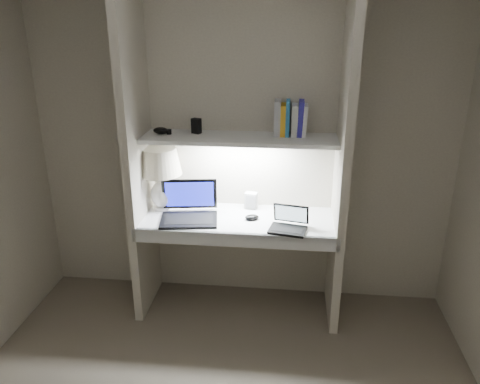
# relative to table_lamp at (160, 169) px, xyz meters

# --- Properties ---
(back_wall) EXTENTS (3.20, 0.01, 2.50)m
(back_wall) POSITION_rel_table_lamp_xyz_m (0.60, 0.17, 0.15)
(back_wall) COLOR beige
(back_wall) RESTS_ON floor
(alcove_panel_left) EXTENTS (0.06, 0.55, 2.50)m
(alcove_panel_left) POSITION_rel_table_lamp_xyz_m (-0.13, -0.11, 0.15)
(alcove_panel_left) COLOR beige
(alcove_panel_left) RESTS_ON floor
(alcove_panel_right) EXTENTS (0.06, 0.55, 2.50)m
(alcove_panel_right) POSITION_rel_table_lamp_xyz_m (1.33, -0.11, 0.15)
(alcove_panel_right) COLOR beige
(alcove_panel_right) RESTS_ON floor
(desk) EXTENTS (1.40, 0.55, 0.04)m
(desk) POSITION_rel_table_lamp_xyz_m (0.60, -0.11, -0.35)
(desk) COLOR white
(desk) RESTS_ON alcove_panel_left
(desk_apron) EXTENTS (1.46, 0.03, 0.10)m
(desk_apron) POSITION_rel_table_lamp_xyz_m (0.60, -0.37, -0.38)
(desk_apron) COLOR silver
(desk_apron) RESTS_ON desk
(shelf) EXTENTS (1.40, 0.36, 0.03)m
(shelf) POSITION_rel_table_lamp_xyz_m (0.60, -0.01, 0.25)
(shelf) COLOR silver
(shelf) RESTS_ON back_wall
(strip_light) EXTENTS (0.60, 0.04, 0.02)m
(strip_light) POSITION_rel_table_lamp_xyz_m (0.60, -0.01, 0.23)
(strip_light) COLOR white
(strip_light) RESTS_ON shelf
(table_lamp) EXTENTS (0.33, 0.33, 0.49)m
(table_lamp) POSITION_rel_table_lamp_xyz_m (0.00, 0.00, 0.00)
(table_lamp) COLOR white
(table_lamp) RESTS_ON desk
(laptop_main) EXTENTS (0.46, 0.41, 0.27)m
(laptop_main) POSITION_rel_table_lamp_xyz_m (0.24, -0.14, -0.27)
(laptop_main) COLOR black
(laptop_main) RESTS_ON desk
(laptop_netbook) EXTENTS (0.29, 0.27, 0.16)m
(laptop_netbook) POSITION_rel_table_lamp_xyz_m (0.98, -0.26, -0.29)
(laptop_netbook) COLOR black
(laptop_netbook) RESTS_ON desk
(speaker) EXTENTS (0.10, 0.08, 0.13)m
(speaker) POSITION_rel_table_lamp_xyz_m (0.68, 0.09, -0.26)
(speaker) COLOR silver
(speaker) RESTS_ON desk
(mouse) EXTENTS (0.12, 0.09, 0.04)m
(mouse) POSITION_rel_table_lamp_xyz_m (0.71, -0.12, -0.31)
(mouse) COLOR black
(mouse) RESTS_ON desk
(cable_coil) EXTENTS (0.11, 0.11, 0.01)m
(cable_coil) POSITION_rel_table_lamp_xyz_m (0.99, 0.01, -0.32)
(cable_coil) COLOR black
(cable_coil) RESTS_ON desk
(sticky_note) EXTENTS (0.09, 0.09, 0.00)m
(sticky_note) POSITION_rel_table_lamp_xyz_m (0.13, -0.16, -0.33)
(sticky_note) COLOR yellow
(sticky_note) RESTS_ON desk
(book_row) EXTENTS (0.24, 0.17, 0.25)m
(book_row) POSITION_rel_table_lamp_xyz_m (0.96, 0.08, 0.38)
(book_row) COLOR white
(book_row) RESTS_ON shelf
(shelf_box) EXTENTS (0.08, 0.07, 0.11)m
(shelf_box) POSITION_rel_table_lamp_xyz_m (0.28, 0.06, 0.32)
(shelf_box) COLOR black
(shelf_box) RESTS_ON shelf
(shelf_gadget) EXTENTS (0.12, 0.10, 0.05)m
(shelf_gadget) POSITION_rel_table_lamp_xyz_m (0.02, 0.01, 0.29)
(shelf_gadget) COLOR black
(shelf_gadget) RESTS_ON shelf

